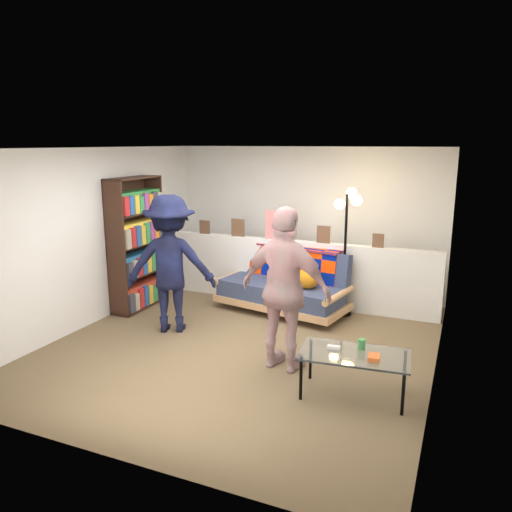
{
  "coord_description": "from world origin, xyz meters",
  "views": [
    {
      "loc": [
        2.43,
        -5.3,
        2.47
      ],
      "look_at": [
        0.0,
        0.4,
        1.05
      ],
      "focal_mm": 35.0,
      "sensor_mm": 36.0,
      "label": 1
    }
  ],
  "objects_px": {
    "bookshelf": "(136,248)",
    "person_right": "(285,290)",
    "coffee_table": "(355,356)",
    "futon_sofa": "(285,286)",
    "floor_lamp": "(347,226)",
    "person_left": "(171,264)"
  },
  "relations": [
    {
      "from": "coffee_table",
      "to": "person_right",
      "type": "relative_size",
      "value": 0.61
    },
    {
      "from": "floor_lamp",
      "to": "person_right",
      "type": "distance_m",
      "value": 2.09
    },
    {
      "from": "coffee_table",
      "to": "floor_lamp",
      "type": "bearing_deg",
      "value": 105.51
    },
    {
      "from": "bookshelf",
      "to": "coffee_table",
      "type": "relative_size",
      "value": 1.76
    },
    {
      "from": "futon_sofa",
      "to": "person_right",
      "type": "relative_size",
      "value": 1.13
    },
    {
      "from": "floor_lamp",
      "to": "person_left",
      "type": "distance_m",
      "value": 2.53
    },
    {
      "from": "futon_sofa",
      "to": "person_left",
      "type": "height_order",
      "value": "person_left"
    },
    {
      "from": "floor_lamp",
      "to": "person_right",
      "type": "relative_size",
      "value": 1.01
    },
    {
      "from": "bookshelf",
      "to": "person_left",
      "type": "relative_size",
      "value": 1.09
    },
    {
      "from": "floor_lamp",
      "to": "futon_sofa",
      "type": "bearing_deg",
      "value": -166.07
    },
    {
      "from": "bookshelf",
      "to": "person_left",
      "type": "height_order",
      "value": "bookshelf"
    },
    {
      "from": "bookshelf",
      "to": "floor_lamp",
      "type": "height_order",
      "value": "bookshelf"
    },
    {
      "from": "bookshelf",
      "to": "futon_sofa",
      "type": "bearing_deg",
      "value": 18.36
    },
    {
      "from": "person_left",
      "to": "futon_sofa",
      "type": "bearing_deg",
      "value": -154.51
    },
    {
      "from": "person_right",
      "to": "futon_sofa",
      "type": "bearing_deg",
      "value": -60.88
    },
    {
      "from": "futon_sofa",
      "to": "floor_lamp",
      "type": "xyz_separation_m",
      "value": [
        0.85,
        0.21,
        0.92
      ]
    },
    {
      "from": "futon_sofa",
      "to": "floor_lamp",
      "type": "relative_size",
      "value": 1.12
    },
    {
      "from": "futon_sofa",
      "to": "person_left",
      "type": "relative_size",
      "value": 1.13
    },
    {
      "from": "person_right",
      "to": "bookshelf",
      "type": "bearing_deg",
      "value": -12.8
    },
    {
      "from": "coffee_table",
      "to": "person_left",
      "type": "bearing_deg",
      "value": 162.27
    },
    {
      "from": "person_left",
      "to": "floor_lamp",
      "type": "bearing_deg",
      "value": -166.17
    },
    {
      "from": "bookshelf",
      "to": "person_right",
      "type": "relative_size",
      "value": 1.09
    }
  ]
}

